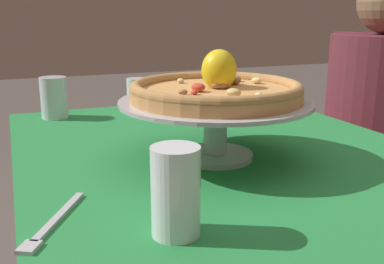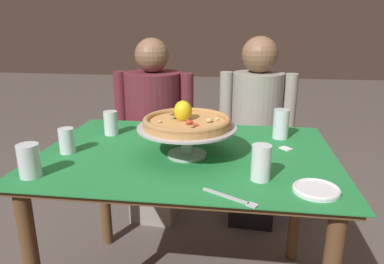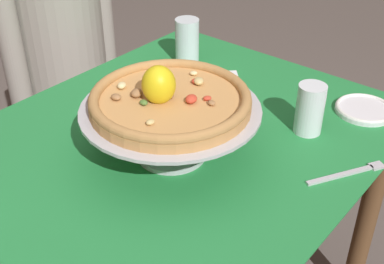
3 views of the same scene
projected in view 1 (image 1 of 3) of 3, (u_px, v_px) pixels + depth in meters
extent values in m
cylinder|color=brown|center=(49.00, 236.00, 1.44)|extent=(0.06, 0.06, 0.72)
cylinder|color=brown|center=(250.00, 201.00, 1.70)|extent=(0.06, 0.06, 0.72)
cube|color=brown|center=(230.00, 162.00, 0.99)|extent=(1.20, 0.85, 0.02)
cube|color=#237F3D|center=(230.00, 156.00, 0.99)|extent=(1.24, 0.89, 0.00)
cylinder|color=#B7B7C1|center=(215.00, 155.00, 0.97)|extent=(0.16, 0.16, 0.01)
cylinder|color=#B7B7C1|center=(215.00, 129.00, 0.95)|extent=(0.05, 0.05, 0.11)
cylinder|color=#B7B7C1|center=(216.00, 102.00, 0.94)|extent=(0.41, 0.41, 0.01)
cylinder|color=tan|center=(216.00, 95.00, 0.93)|extent=(0.36, 0.36, 0.02)
torus|color=#AF7D47|center=(216.00, 87.00, 0.93)|extent=(0.36, 0.36, 0.02)
ellipsoid|color=#996B42|center=(234.00, 80.00, 0.99)|extent=(0.04, 0.04, 0.02)
ellipsoid|color=#996B42|center=(183.00, 92.00, 0.86)|extent=(0.02, 0.02, 0.01)
ellipsoid|color=beige|center=(259.00, 95.00, 0.83)|extent=(0.02, 0.02, 0.01)
ellipsoid|color=tan|center=(181.00, 81.00, 1.01)|extent=(0.02, 0.02, 0.01)
ellipsoid|color=#C63D28|center=(236.00, 93.00, 0.85)|extent=(0.03, 0.03, 0.01)
ellipsoid|color=beige|center=(257.00, 80.00, 1.00)|extent=(0.03, 0.03, 0.01)
ellipsoid|color=#996B42|center=(223.00, 85.00, 0.93)|extent=(0.03, 0.03, 0.01)
ellipsoid|color=#C63D28|center=(198.00, 87.00, 0.90)|extent=(0.04, 0.03, 0.02)
ellipsoid|color=#4C7533|center=(216.00, 82.00, 0.99)|extent=(0.02, 0.02, 0.01)
ellipsoid|color=#C63D28|center=(194.00, 92.00, 0.86)|extent=(0.02, 0.02, 0.01)
ellipsoid|color=#996B42|center=(218.00, 85.00, 0.93)|extent=(0.02, 0.03, 0.01)
ellipsoid|color=tan|center=(234.00, 92.00, 0.84)|extent=(0.04, 0.04, 0.02)
ellipsoid|color=#996B42|center=(236.00, 78.00, 1.03)|extent=(0.02, 0.03, 0.01)
ellipsoid|color=yellow|center=(219.00, 70.00, 0.94)|extent=(0.08, 0.08, 0.09)
cylinder|color=white|center=(176.00, 191.00, 0.62)|extent=(0.07, 0.07, 0.13)
cylinder|color=silver|center=(176.00, 214.00, 0.63)|extent=(0.06, 0.06, 0.06)
cylinder|color=white|center=(137.00, 95.00, 1.40)|extent=(0.07, 0.07, 0.11)
cylinder|color=silver|center=(138.00, 101.00, 1.40)|extent=(0.06, 0.06, 0.07)
cylinder|color=silver|center=(54.00, 98.00, 1.32)|extent=(0.08, 0.08, 0.12)
cylinder|color=silver|center=(55.00, 107.00, 1.33)|extent=(0.07, 0.07, 0.06)
cylinder|color=white|center=(229.00, 93.00, 1.41)|extent=(0.07, 0.07, 0.12)
cylinder|color=silver|center=(228.00, 102.00, 1.41)|extent=(0.06, 0.06, 0.06)
cube|color=#B7B7C1|center=(60.00, 216.00, 0.69)|extent=(0.15, 0.09, 0.01)
cube|color=#B7B7C1|center=(29.00, 247.00, 0.59)|extent=(0.04, 0.04, 0.01)
cube|color=gray|center=(364.00, 244.00, 1.68)|extent=(0.30, 0.34, 0.42)
cylinder|color=maroon|center=(377.00, 117.00, 1.56)|extent=(0.38, 0.38, 0.56)
cylinder|color=maroon|center=(340.00, 94.00, 1.74)|extent=(0.08, 0.08, 0.47)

